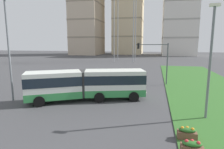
{
  "coord_description": "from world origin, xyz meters",
  "views": [
    {
      "loc": [
        5.26,
        -4.74,
        5.69
      ],
      "look_at": [
        0.49,
        15.88,
        2.2
      ],
      "focal_mm": 30.18,
      "sensor_mm": 36.0,
      "label": 1
    }
  ],
  "objects_px": {
    "flower_planter_2": "(187,133)",
    "apartment_tower_westcentre": "(129,12)",
    "apartment_tower_west": "(87,5)",
    "traffic_light_far_right": "(156,56)",
    "streetlight_left": "(9,46)",
    "articulated_bus": "(87,84)",
    "apartment_tower_centre": "(180,13)",
    "streetlight_median": "(210,58)",
    "car_black_sedan": "(71,79)",
    "flower_planter_1": "(192,147)"
  },
  "relations": [
    {
      "from": "articulated_bus",
      "to": "streetlight_median",
      "type": "distance_m",
      "value": 11.26
    },
    {
      "from": "streetlight_left",
      "to": "streetlight_median",
      "type": "relative_size",
      "value": 1.18
    },
    {
      "from": "apartment_tower_centre",
      "to": "car_black_sedan",
      "type": "bearing_deg",
      "value": -106.18
    },
    {
      "from": "articulated_bus",
      "to": "streetlight_left",
      "type": "xyz_separation_m",
      "value": [
        -7.12,
        -2.04,
        3.77
      ]
    },
    {
      "from": "streetlight_left",
      "to": "apartment_tower_westcentre",
      "type": "xyz_separation_m",
      "value": [
        -1.28,
        89.94,
        17.03
      ]
    },
    {
      "from": "apartment_tower_westcentre",
      "to": "streetlight_left",
      "type": "bearing_deg",
      "value": -89.18
    },
    {
      "from": "articulated_bus",
      "to": "apartment_tower_westcentre",
      "type": "height_order",
      "value": "apartment_tower_westcentre"
    },
    {
      "from": "car_black_sedan",
      "to": "traffic_light_far_right",
      "type": "bearing_deg",
      "value": 14.62
    },
    {
      "from": "car_black_sedan",
      "to": "streetlight_median",
      "type": "distance_m",
      "value": 18.0
    },
    {
      "from": "flower_planter_1",
      "to": "streetlight_median",
      "type": "bearing_deg",
      "value": 70.3
    },
    {
      "from": "traffic_light_far_right",
      "to": "streetlight_median",
      "type": "height_order",
      "value": "streetlight_median"
    },
    {
      "from": "apartment_tower_westcentre",
      "to": "streetlight_median",
      "type": "bearing_deg",
      "value": -78.18
    },
    {
      "from": "flower_planter_2",
      "to": "traffic_light_far_right",
      "type": "relative_size",
      "value": 0.19
    },
    {
      "from": "articulated_bus",
      "to": "apartment_tower_westcentre",
      "type": "relative_size",
      "value": 0.26
    },
    {
      "from": "flower_planter_2",
      "to": "apartment_tower_westcentre",
      "type": "relative_size",
      "value": 0.02
    },
    {
      "from": "apartment_tower_west",
      "to": "apartment_tower_centre",
      "type": "height_order",
      "value": "apartment_tower_west"
    },
    {
      "from": "apartment_tower_westcentre",
      "to": "apartment_tower_centre",
      "type": "bearing_deg",
      "value": -14.14
    },
    {
      "from": "flower_planter_2",
      "to": "apartment_tower_westcentre",
      "type": "bearing_deg",
      "value": 100.25
    },
    {
      "from": "car_black_sedan",
      "to": "flower_planter_2",
      "type": "bearing_deg",
      "value": -43.29
    },
    {
      "from": "car_black_sedan",
      "to": "apartment_tower_west",
      "type": "relative_size",
      "value": 0.09
    },
    {
      "from": "streetlight_left",
      "to": "streetlight_median",
      "type": "height_order",
      "value": "streetlight_left"
    },
    {
      "from": "flower_planter_2",
      "to": "streetlight_left",
      "type": "relative_size",
      "value": 0.11
    },
    {
      "from": "flower_planter_1",
      "to": "traffic_light_far_right",
      "type": "height_order",
      "value": "traffic_light_far_right"
    },
    {
      "from": "flower_planter_2",
      "to": "apartment_tower_west",
      "type": "relative_size",
      "value": 0.02
    },
    {
      "from": "traffic_light_far_right",
      "to": "streetlight_median",
      "type": "bearing_deg",
      "value": -72.26
    },
    {
      "from": "flower_planter_2",
      "to": "streetlight_median",
      "type": "relative_size",
      "value": 0.13
    },
    {
      "from": "car_black_sedan",
      "to": "streetlight_left",
      "type": "distance_m",
      "value": 9.81
    },
    {
      "from": "streetlight_left",
      "to": "apartment_tower_westcentre",
      "type": "bearing_deg",
      "value": 90.82
    },
    {
      "from": "streetlight_median",
      "to": "apartment_tower_centre",
      "type": "height_order",
      "value": "apartment_tower_centre"
    },
    {
      "from": "articulated_bus",
      "to": "apartment_tower_west",
      "type": "xyz_separation_m",
      "value": [
        -28.62,
        77.6,
        23.59
      ]
    },
    {
      "from": "flower_planter_2",
      "to": "streetlight_median",
      "type": "height_order",
      "value": "streetlight_median"
    },
    {
      "from": "traffic_light_far_right",
      "to": "apartment_tower_west",
      "type": "distance_m",
      "value": 79.88
    },
    {
      "from": "apartment_tower_west",
      "to": "traffic_light_far_right",
      "type": "bearing_deg",
      "value": -62.64
    },
    {
      "from": "streetlight_median",
      "to": "apartment_tower_centre",
      "type": "relative_size",
      "value": 0.21
    },
    {
      "from": "articulated_bus",
      "to": "traffic_light_far_right",
      "type": "distance_m",
      "value": 11.67
    },
    {
      "from": "flower_planter_2",
      "to": "articulated_bus",
      "type": "bearing_deg",
      "value": 143.91
    },
    {
      "from": "apartment_tower_westcentre",
      "to": "apartment_tower_centre",
      "type": "height_order",
      "value": "apartment_tower_westcentre"
    },
    {
      "from": "traffic_light_far_right",
      "to": "apartment_tower_centre",
      "type": "xyz_separation_m",
      "value": [
        10.41,
        72.25,
        16.04
      ]
    },
    {
      "from": "traffic_light_far_right",
      "to": "streetlight_left",
      "type": "distance_m",
      "value": 17.93
    },
    {
      "from": "articulated_bus",
      "to": "apartment_tower_centre",
      "type": "height_order",
      "value": "apartment_tower_centre"
    },
    {
      "from": "car_black_sedan",
      "to": "flower_planter_2",
      "type": "height_order",
      "value": "car_black_sedan"
    },
    {
      "from": "car_black_sedan",
      "to": "apartment_tower_westcentre",
      "type": "relative_size",
      "value": 0.1
    },
    {
      "from": "traffic_light_far_right",
      "to": "apartment_tower_westcentre",
      "type": "relative_size",
      "value": 0.13
    },
    {
      "from": "articulated_bus",
      "to": "streetlight_median",
      "type": "height_order",
      "value": "streetlight_median"
    },
    {
      "from": "articulated_bus",
      "to": "apartment_tower_west",
      "type": "height_order",
      "value": "apartment_tower_west"
    },
    {
      "from": "traffic_light_far_right",
      "to": "apartment_tower_centre",
      "type": "height_order",
      "value": "apartment_tower_centre"
    },
    {
      "from": "traffic_light_far_right",
      "to": "apartment_tower_westcentre",
      "type": "bearing_deg",
      "value": 100.91
    },
    {
      "from": "flower_planter_2",
      "to": "apartment_tower_westcentre",
      "type": "distance_m",
      "value": 98.22
    },
    {
      "from": "articulated_bus",
      "to": "car_black_sedan",
      "type": "xyz_separation_m",
      "value": [
        -4.66,
        6.23,
        -0.9
      ]
    },
    {
      "from": "flower_planter_1",
      "to": "articulated_bus",
      "type": "bearing_deg",
      "value": 137.58
    }
  ]
}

